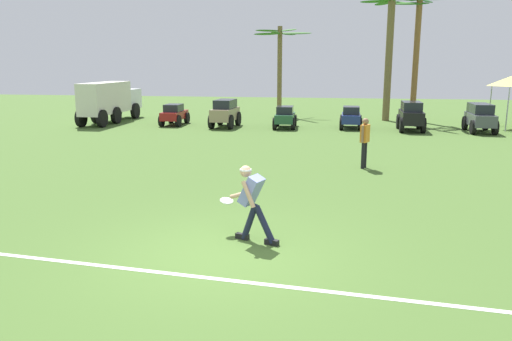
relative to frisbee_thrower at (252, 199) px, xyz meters
The scene contains 15 objects.
ground_plane 1.17m from the frisbee_thrower, 117.09° to the right, with size 80.00×80.00×0.00m, color #44632A.
field_line_paint 1.93m from the frisbee_thrower, 102.86° to the right, with size 22.82×0.11×0.01m, color white.
frisbee_thrower is the anchor object (origin of this frame).
frisbee_in_flight 0.72m from the frisbee_thrower, 143.21° to the left, with size 0.36×0.36×0.08m.
teammate_near_sideline 7.37m from the frisbee_thrower, 71.41° to the left, with size 0.32×0.48×1.56m.
parked_car_slot_a 18.17m from the frisbee_thrower, 112.71° to the left, with size 1.09×2.21×1.10m.
parked_car_slot_b 16.82m from the frisbee_thrower, 104.30° to the left, with size 1.27×2.40×1.40m.
parked_car_slot_c 16.46m from the frisbee_thrower, 93.81° to the left, with size 1.15×2.23×1.10m.
parked_car_slot_d 16.99m from the frisbee_thrower, 82.61° to the left, with size 1.13×2.22×1.10m.
parked_car_slot_e 17.10m from the frisbee_thrower, 72.93° to the left, with size 1.21×2.37×1.40m.
parked_car_slot_f 18.28m from the frisbee_thrower, 63.45° to the left, with size 1.19×2.42×1.34m.
box_truck 20.56m from the frisbee_thrower, 122.01° to the left, with size 1.41×5.91×2.20m.
palm_tree_far_left 23.32m from the frisbee_thrower, 95.33° to the left, with size 3.77×3.59×5.44m.
palm_tree_left_of_centre 21.35m from the frisbee_thrower, 78.39° to the left, with size 3.71×3.33×6.92m.
palm_tree_right_of_centre 21.75m from the frisbee_thrower, 74.59° to the left, with size 2.90×3.31×6.98m.
Camera 1 is at (1.86, -7.83, 3.21)m, focal length 35.00 mm.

